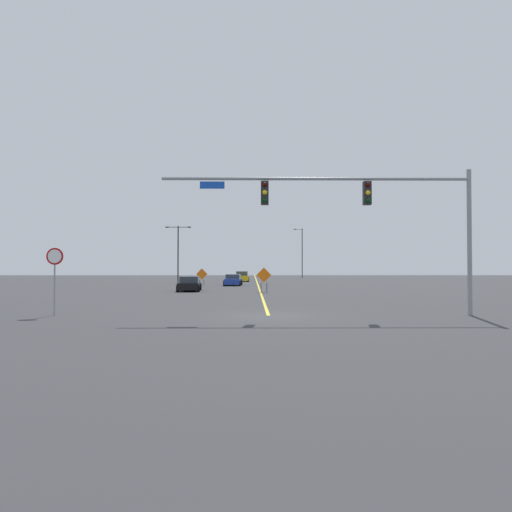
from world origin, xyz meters
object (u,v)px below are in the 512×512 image
object	(u,v)px
car_yellow_near	(242,277)
car_blue_passing	(233,280)
stop_sign	(55,268)
street_lamp_mid_right	(302,251)
street_lamp_far_left	(178,249)
construction_sign_left_lane	(264,276)
traffic_signal_assembly	(363,204)
construction_sign_left_shoulder	(202,275)
car_black_approaching	(189,284)

from	to	relation	value
car_yellow_near	car_blue_passing	bearing A→B (deg)	-92.83
stop_sign	street_lamp_mid_right	xyz separation A→B (m)	(18.59, 70.08, 3.07)
street_lamp_far_left	construction_sign_left_lane	world-z (taller)	street_lamp_far_left
traffic_signal_assembly	street_lamp_mid_right	distance (m)	70.42
stop_sign	construction_sign_left_lane	xyz separation A→B (m)	(9.86, 18.65, -0.78)
street_lamp_mid_right	traffic_signal_assembly	bearing A→B (deg)	-93.90
street_lamp_far_left	construction_sign_left_shoulder	bearing A→B (deg)	-61.29
construction_sign_left_lane	street_lamp_far_left	bearing A→B (deg)	115.60
construction_sign_left_shoulder	car_blue_passing	bearing A→B (deg)	-22.94
traffic_signal_assembly	construction_sign_left_shoulder	xyz separation A→B (m)	(-10.82, 34.21, -3.79)
traffic_signal_assembly	construction_sign_left_shoulder	bearing A→B (deg)	107.55
traffic_signal_assembly	construction_sign_left_lane	world-z (taller)	traffic_signal_assembly
stop_sign	street_lamp_far_left	world-z (taller)	street_lamp_far_left
traffic_signal_assembly	stop_sign	distance (m)	14.09
construction_sign_left_shoulder	traffic_signal_assembly	bearing A→B (deg)	-72.45
street_lamp_mid_right	car_yellow_near	bearing A→B (deg)	-115.26
car_black_approaching	car_blue_passing	distance (m)	12.42
traffic_signal_assembly	street_lamp_mid_right	world-z (taller)	street_lamp_mid_right
street_lamp_far_left	construction_sign_left_shoulder	size ratio (longest dim) A/B	3.87
street_lamp_mid_right	car_black_approaching	xyz separation A→B (m)	(-15.27, -49.57, -4.56)
street_lamp_far_left	construction_sign_left_shoulder	world-z (taller)	street_lamp_far_left
street_lamp_far_left	construction_sign_left_lane	xyz separation A→B (m)	(10.80, -22.53, -3.16)
construction_sign_left_lane	car_black_approaching	distance (m)	6.84
stop_sign	car_yellow_near	world-z (taller)	stop_sign
car_yellow_near	traffic_signal_assembly	bearing A→B (deg)	-82.17
construction_sign_left_shoulder	car_blue_passing	distance (m)	4.10
street_lamp_mid_right	car_blue_passing	distance (m)	39.72
traffic_signal_assembly	construction_sign_left_lane	bearing A→B (deg)	101.81
construction_sign_left_lane	car_yellow_near	distance (m)	27.83
stop_sign	car_black_approaching	world-z (taller)	stop_sign
construction_sign_left_lane	car_black_approaching	xyz separation A→B (m)	(-6.54, 1.86, -0.71)
traffic_signal_assembly	stop_sign	xyz separation A→B (m)	(-13.80, 0.18, -2.87)
car_blue_passing	car_black_approaching	bearing A→B (deg)	-105.85
stop_sign	street_lamp_mid_right	distance (m)	72.56
car_yellow_near	street_lamp_mid_right	bearing A→B (deg)	64.74
street_lamp_mid_right	car_yellow_near	distance (m)	26.60
traffic_signal_assembly	car_blue_passing	distance (m)	33.68
street_lamp_mid_right	street_lamp_far_left	size ratio (longest dim) A/B	1.27
traffic_signal_assembly	street_lamp_mid_right	bearing A→B (deg)	86.10
traffic_signal_assembly	car_black_approaching	size ratio (longest dim) A/B	3.40
construction_sign_left_shoulder	car_black_approaching	xyz separation A→B (m)	(0.34, -13.53, -0.58)
construction_sign_left_shoulder	car_black_approaching	world-z (taller)	construction_sign_left_shoulder
street_lamp_far_left	construction_sign_left_lane	bearing A→B (deg)	-64.40
stop_sign	street_lamp_far_left	bearing A→B (deg)	91.30
traffic_signal_assembly	street_lamp_mid_right	size ratio (longest dim) A/B	1.45
car_black_approaching	car_blue_passing	world-z (taller)	car_black_approaching
car_blue_passing	street_lamp_mid_right	bearing A→B (deg)	72.48
street_lamp_mid_right	car_blue_passing	world-z (taller)	street_lamp_mid_right
construction_sign_left_lane	car_black_approaching	size ratio (longest dim) A/B	0.51
construction_sign_left_shoulder	car_blue_passing	world-z (taller)	construction_sign_left_shoulder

